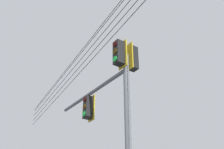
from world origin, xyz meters
TOP-DOWN VIEW (x-y plane):
  - signal_mast_assembly at (0.40, -1.26)m, footprint 4.10×3.28m
  - overhead_wire_span at (0.69, -1.64)m, footprint 18.93×17.96m

SIDE VIEW (x-z plane):
  - signal_mast_assembly at x=0.40m, z-range 1.39..8.06m
  - overhead_wire_span at x=0.69m, z-range 7.54..9.13m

